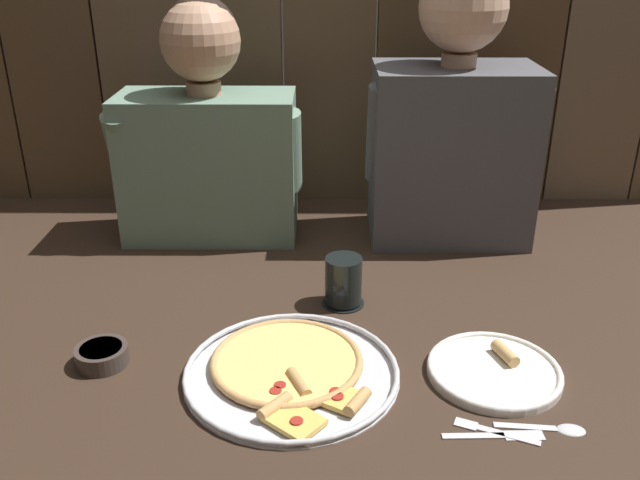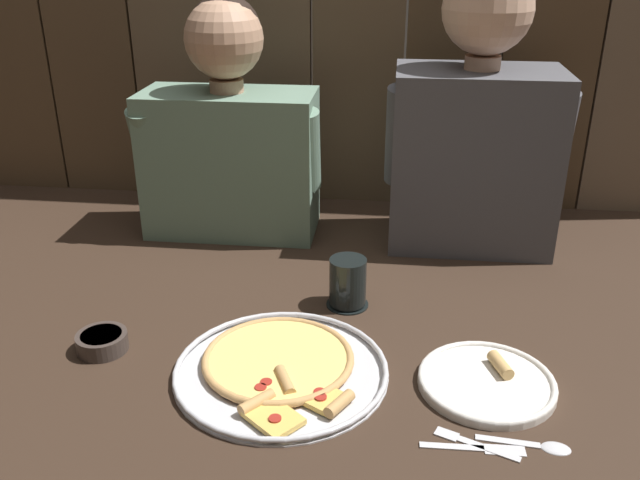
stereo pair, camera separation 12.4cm
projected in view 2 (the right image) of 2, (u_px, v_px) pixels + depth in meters
name	position (u px, v px, depth m)	size (l,w,h in m)	color
ground_plane	(325.00, 354.00, 1.22)	(3.20, 3.20, 0.00)	#332319
pizza_tray	(280.00, 367.00, 1.17)	(0.37, 0.37, 0.03)	silver
dinner_plate	(487.00, 381.00, 1.13)	(0.23, 0.23, 0.03)	white
drinking_glass	(348.00, 283.00, 1.36)	(0.09, 0.09, 0.10)	black
dipping_bowl	(102.00, 341.00, 1.22)	(0.09, 0.09, 0.03)	#3D332D
table_fork	(472.00, 443.00, 1.00)	(0.13, 0.07, 0.01)	silver
table_knife	(473.00, 448.00, 0.99)	(0.16, 0.02, 0.01)	silver
table_spoon	(540.00, 445.00, 1.00)	(0.14, 0.03, 0.01)	silver
diner_left	(229.00, 131.00, 1.63)	(0.45, 0.21, 0.57)	slate
diner_right	(477.00, 121.00, 1.55)	(0.41, 0.23, 0.65)	#4C4C51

